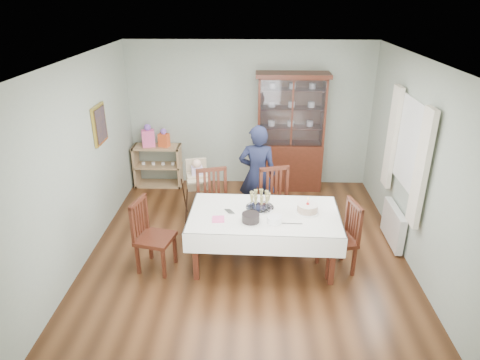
{
  "coord_description": "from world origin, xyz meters",
  "views": [
    {
      "loc": [
        0.07,
        -5.28,
        3.47
      ],
      "look_at": [
        -0.11,
        0.2,
        1.04
      ],
      "focal_mm": 32.0,
      "sensor_mm": 36.0,
      "label": 1
    }
  ],
  "objects_px": {
    "gift_bag_pink": "(148,137)",
    "china_cabinet": "(290,131)",
    "gift_bag_orange": "(164,139)",
    "sideboard": "(158,166)",
    "high_chair": "(198,195)",
    "champagne_tray": "(260,203)",
    "chair_end_right": "(337,250)",
    "chair_far_left": "(215,219)",
    "chair_far_right": "(277,218)",
    "dining_table": "(264,238)",
    "birthday_cake": "(307,208)",
    "chair_end_left": "(155,249)",
    "woman": "(257,175)"
  },
  "relations": [
    {
      "from": "woman",
      "to": "gift_bag_pink",
      "type": "xyz_separation_m",
      "value": [
        -2.03,
        1.32,
        0.18
      ]
    },
    {
      "from": "gift_bag_pink",
      "to": "chair_end_left",
      "type": "bearing_deg",
      "value": -76.41
    },
    {
      "from": "chair_far_right",
      "to": "woman",
      "type": "xyz_separation_m",
      "value": [
        -0.3,
        0.51,
        0.49
      ]
    },
    {
      "from": "woman",
      "to": "chair_end_left",
      "type": "bearing_deg",
      "value": 47.44
    },
    {
      "from": "champagne_tray",
      "to": "gift_bag_orange",
      "type": "height_order",
      "value": "gift_bag_orange"
    },
    {
      "from": "chair_end_right",
      "to": "dining_table",
      "type": "bearing_deg",
      "value": -111.48
    },
    {
      "from": "sideboard",
      "to": "champagne_tray",
      "type": "xyz_separation_m",
      "value": [
        1.92,
        -2.39,
        0.44
      ]
    },
    {
      "from": "high_chair",
      "to": "gift_bag_orange",
      "type": "xyz_separation_m",
      "value": [
        -0.77,
        1.22,
        0.56
      ]
    },
    {
      "from": "china_cabinet",
      "to": "chair_end_right",
      "type": "relative_size",
      "value": 2.21
    },
    {
      "from": "chair_end_right",
      "to": "birthday_cake",
      "type": "distance_m",
      "value": 0.69
    },
    {
      "from": "high_chair",
      "to": "gift_bag_pink",
      "type": "bearing_deg",
      "value": 117.49
    },
    {
      "from": "china_cabinet",
      "to": "dining_table",
      "type": "bearing_deg",
      "value": -101.61
    },
    {
      "from": "woman",
      "to": "high_chair",
      "type": "bearing_deg",
      "value": -3.78
    },
    {
      "from": "gift_bag_pink",
      "to": "gift_bag_orange",
      "type": "xyz_separation_m",
      "value": [
        0.29,
        0.0,
        -0.04
      ]
    },
    {
      "from": "sideboard",
      "to": "china_cabinet",
      "type": "bearing_deg",
      "value": -0.49
    },
    {
      "from": "dining_table",
      "to": "high_chair",
      "type": "distance_m",
      "value": 1.67
    },
    {
      "from": "china_cabinet",
      "to": "woman",
      "type": "height_order",
      "value": "china_cabinet"
    },
    {
      "from": "high_chair",
      "to": "dining_table",
      "type": "bearing_deg",
      "value": -64.25
    },
    {
      "from": "high_chair",
      "to": "gift_bag_orange",
      "type": "bearing_deg",
      "value": 108.7
    },
    {
      "from": "gift_bag_pink",
      "to": "china_cabinet",
      "type": "bearing_deg",
      "value": -0.03
    },
    {
      "from": "sideboard",
      "to": "birthday_cake",
      "type": "distance_m",
      "value": 3.59
    },
    {
      "from": "chair_far_left",
      "to": "gift_bag_orange",
      "type": "height_order",
      "value": "gift_bag_orange"
    },
    {
      "from": "gift_bag_pink",
      "to": "gift_bag_orange",
      "type": "distance_m",
      "value": 0.29
    },
    {
      "from": "woman",
      "to": "china_cabinet",
      "type": "bearing_deg",
      "value": -112.42
    },
    {
      "from": "chair_end_left",
      "to": "birthday_cake",
      "type": "distance_m",
      "value": 2.12
    },
    {
      "from": "chair_far_right",
      "to": "birthday_cake",
      "type": "xyz_separation_m",
      "value": [
        0.36,
        -0.63,
        0.5
      ]
    },
    {
      "from": "sideboard",
      "to": "chair_far_left",
      "type": "distance_m",
      "value": 2.31
    },
    {
      "from": "chair_end_right",
      "to": "gift_bag_pink",
      "type": "height_order",
      "value": "gift_bag_pink"
    },
    {
      "from": "sideboard",
      "to": "woman",
      "type": "distance_m",
      "value": 2.36
    },
    {
      "from": "woman",
      "to": "birthday_cake",
      "type": "distance_m",
      "value": 1.32
    },
    {
      "from": "dining_table",
      "to": "chair_far_right",
      "type": "height_order",
      "value": "chair_far_right"
    },
    {
      "from": "chair_end_left",
      "to": "chair_end_right",
      "type": "distance_m",
      "value": 2.45
    },
    {
      "from": "chair_far_left",
      "to": "chair_far_right",
      "type": "distance_m",
      "value": 0.94
    },
    {
      "from": "chair_far_left",
      "to": "dining_table",
      "type": "bearing_deg",
      "value": -55.88
    },
    {
      "from": "high_chair",
      "to": "gift_bag_pink",
      "type": "height_order",
      "value": "gift_bag_pink"
    },
    {
      "from": "dining_table",
      "to": "woman",
      "type": "relative_size",
      "value": 1.25
    },
    {
      "from": "chair_far_left",
      "to": "champagne_tray",
      "type": "distance_m",
      "value": 0.96
    },
    {
      "from": "high_chair",
      "to": "gift_bag_orange",
      "type": "relative_size",
      "value": 2.91
    },
    {
      "from": "china_cabinet",
      "to": "sideboard",
      "type": "bearing_deg",
      "value": 179.51
    },
    {
      "from": "chair_end_left",
      "to": "gift_bag_pink",
      "type": "bearing_deg",
      "value": 26.89
    },
    {
      "from": "chair_end_right",
      "to": "gift_bag_pink",
      "type": "relative_size",
      "value": 2.29
    },
    {
      "from": "dining_table",
      "to": "gift_bag_orange",
      "type": "xyz_separation_m",
      "value": [
        -1.83,
        2.51,
        0.57
      ]
    },
    {
      "from": "dining_table",
      "to": "champagne_tray",
      "type": "relative_size",
      "value": 5.27
    },
    {
      "from": "chair_far_left",
      "to": "gift_bag_pink",
      "type": "relative_size",
      "value": 2.49
    },
    {
      "from": "chair_far_right",
      "to": "woman",
      "type": "height_order",
      "value": "woman"
    },
    {
      "from": "sideboard",
      "to": "gift_bag_orange",
      "type": "bearing_deg",
      "value": -7.23
    },
    {
      "from": "sideboard",
      "to": "chair_end_left",
      "type": "distance_m",
      "value": 2.78
    },
    {
      "from": "dining_table",
      "to": "birthday_cake",
      "type": "xyz_separation_m",
      "value": [
        0.57,
        0.05,
        0.43
      ]
    },
    {
      "from": "champagne_tray",
      "to": "chair_end_right",
      "type": "bearing_deg",
      "value": -15.19
    },
    {
      "from": "birthday_cake",
      "to": "sideboard",
      "type": "bearing_deg",
      "value": 135.85
    }
  ]
}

